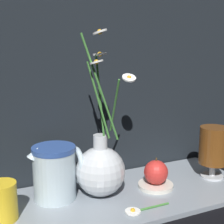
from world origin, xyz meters
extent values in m
plane|color=black|center=(0.00, 0.00, 0.00)|extent=(6.00, 6.00, 0.00)
cube|color=gray|center=(0.00, 0.00, 0.01)|extent=(0.74, 0.28, 0.01)
sphere|color=silver|center=(-0.03, 0.02, 0.07)|extent=(0.13, 0.13, 0.13)
cylinder|color=silver|center=(-0.03, 0.02, 0.15)|extent=(0.04, 0.04, 0.05)
cylinder|color=#3D7A33|center=(-0.04, 0.00, 0.26)|extent=(0.05, 0.03, 0.18)
cylinder|color=white|center=(-0.06, -0.02, 0.35)|extent=(0.04, 0.04, 0.01)
sphere|color=gold|center=(-0.06, -0.02, 0.35)|extent=(0.01, 0.01, 0.01)
cylinder|color=#3D7A33|center=(-0.05, -0.02, 0.29)|extent=(0.08, 0.04, 0.24)
cylinder|color=white|center=(-0.06, -0.05, 0.41)|extent=(0.04, 0.04, 0.01)
sphere|color=gold|center=(-0.06, -0.05, 0.41)|extent=(0.01, 0.01, 0.01)
cylinder|color=#3D7A33|center=(-0.03, 0.01, 0.27)|extent=(0.02, 0.01, 0.20)
cylinder|color=white|center=(-0.04, 0.01, 0.37)|extent=(0.04, 0.04, 0.01)
sphere|color=gold|center=(-0.04, 0.01, 0.37)|extent=(0.01, 0.01, 0.01)
cylinder|color=#3D7A33|center=(0.01, 0.02, 0.24)|extent=(0.02, 0.08, 0.14)
cylinder|color=white|center=(0.04, 0.01, 0.31)|extent=(0.04, 0.04, 0.02)
sphere|color=gold|center=(0.04, 0.01, 0.31)|extent=(0.01, 0.01, 0.01)
cylinder|color=yellow|center=(-0.27, 0.00, 0.05)|extent=(0.07, 0.07, 0.08)
cylinder|color=silver|center=(-0.14, 0.05, 0.08)|extent=(0.10, 0.10, 0.13)
cylinder|color=#2D4C93|center=(-0.14, 0.05, 0.14)|extent=(0.11, 0.11, 0.01)
torus|color=silver|center=(-0.08, 0.05, 0.09)|extent=(0.01, 0.09, 0.09)
cone|color=silver|center=(-0.19, 0.05, 0.14)|extent=(0.04, 0.03, 0.04)
cylinder|color=silver|center=(0.31, -0.01, 0.01)|extent=(0.06, 0.06, 0.01)
cylinder|color=silver|center=(0.31, -0.01, 0.04)|extent=(0.02, 0.02, 0.04)
cylinder|color=brown|center=(0.31, -0.01, 0.11)|extent=(0.08, 0.08, 0.11)
cylinder|color=silver|center=(0.12, 0.00, 0.02)|extent=(0.09, 0.09, 0.01)
sphere|color=red|center=(0.12, 0.00, 0.05)|extent=(0.06, 0.06, 0.06)
cylinder|color=#4C3819|center=(0.12, 0.00, 0.09)|extent=(0.00, 0.00, 0.01)
cylinder|color=#3D7A33|center=(0.05, -0.09, 0.01)|extent=(0.10, 0.01, 0.01)
cylinder|color=white|center=(0.00, -0.09, 0.01)|extent=(0.04, 0.04, 0.00)
sphere|color=gold|center=(0.00, -0.09, 0.02)|extent=(0.01, 0.01, 0.01)
camera|label=1|loc=(-0.31, -0.66, 0.38)|focal=50.00mm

